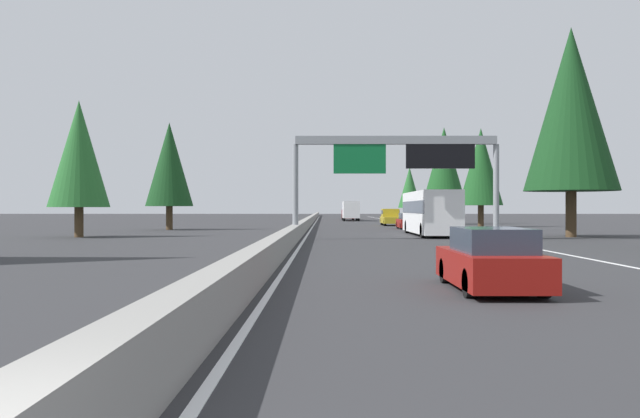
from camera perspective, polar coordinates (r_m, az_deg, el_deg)
The scene contains 17 objects.
ground_plane at distance 62.68m, azimuth -0.96°, elevation -1.69°, with size 320.00×320.00×0.00m, color #2D2D30.
median_barrier at distance 82.66m, azimuth -0.83°, elevation -0.95°, with size 180.00×0.56×0.90m, color gray.
shoulder_stripe_right at distance 73.34m, azimuth 8.27°, elevation -1.43°, with size 160.00×0.16×0.01m, color silver.
shoulder_stripe_median at distance 72.66m, azimuth -0.57°, elevation -1.44°, with size 160.00×0.16×0.01m, color silver.
sign_gantry_overhead at distance 40.35m, azimuth 6.89°, elevation 4.51°, with size 0.50×12.68×6.35m.
sedan_distant_a at distance 15.89m, azimuth 14.68°, elevation -4.43°, with size 4.40×1.80×1.47m.
bus_far_left at distance 46.93m, azimuth 9.59°, elevation -0.19°, with size 11.50×2.55×3.10m.
pickup_near_center at distance 73.27m, azimuth 6.20°, elevation -0.72°, with size 5.60×2.00×1.86m.
minivan_far_center at distance 108.47m, azimuth 2.45°, elevation -0.44°, with size 5.00×1.95×1.69m.
box_truck_mid_center at distance 99.28m, azimuth 2.70°, elevation -0.11°, with size 8.50×2.40×2.95m.
sedan_mid_right at distance 60.91m, azimuth 7.71°, elevation -1.10°, with size 4.40×1.80×1.47m.
conifer_right_near at distance 46.99m, azimuth 21.09°, elevation 8.13°, with size 6.16×6.16×14.01m.
conifer_right_mid at distance 68.98m, azimuth 13.88°, elevation 3.59°, with size 4.46×4.46×10.15m.
conifer_right_far at distance 80.16m, azimuth 10.79°, elevation 3.78°, with size 5.15×5.15×11.70m.
conifer_right_distant at distance 114.29m, azimuth 7.83°, elevation 1.86°, with size 3.99×3.99×9.06m.
conifer_left_near at distance 46.22m, azimuth -20.32°, elevation 4.52°, with size 4.00×4.00×9.09m.
conifer_left_mid at distance 59.78m, azimuth -13.03°, elevation 3.81°, with size 4.22×4.22×9.59m.
Camera 1 is at (-2.63, -1.51, 1.93)m, focal length 36.62 mm.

